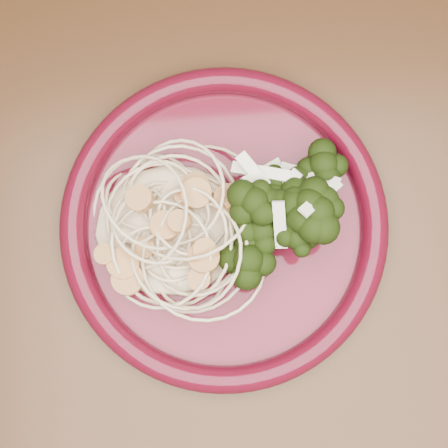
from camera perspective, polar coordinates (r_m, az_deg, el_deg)
name	(u,v)px	position (r m, az deg, el deg)	size (l,w,h in m)	color
dining_table	(290,260)	(0.65, 6.05, -3.29)	(1.20, 0.80, 0.75)	#472814
dinner_plate	(224,226)	(0.54, 0.00, -0.14)	(0.28, 0.28, 0.02)	#540E1D
spaghetti_pile	(170,228)	(0.53, -4.98, -0.33)	(0.13, 0.11, 0.03)	beige
scallop_cluster	(166,222)	(0.49, -5.34, 0.22)	(0.12, 0.12, 0.04)	#C68948
broccoli_pile	(292,217)	(0.52, 6.20, 0.60)	(0.09, 0.15, 0.05)	black
onion_garnish	(296,211)	(0.49, 6.60, 1.16)	(0.06, 0.10, 0.05)	#F1EBCC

